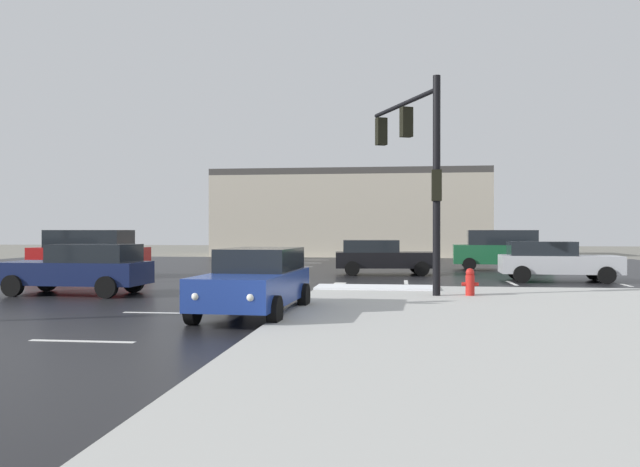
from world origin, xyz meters
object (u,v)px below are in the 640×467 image
traffic_signal_mast (418,155)px  fire_hydrant (470,282)px  suv_red (89,252)px  sedan_navy (80,268)px  sedan_black (381,256)px  sedan_silver (554,260)px  suv_green (502,249)px  sedan_blue (255,280)px

traffic_signal_mast → fire_hydrant: (1.47, -0.96, -3.81)m
suv_red → fire_hydrant: bearing=155.4°
suv_red → sedan_navy: size_ratio=1.06×
sedan_black → sedan_navy: size_ratio=1.02×
sedan_silver → suv_green: suv_green is taller
sedan_navy → suv_green: (15.12, 14.26, 0.24)m
suv_red → sedan_silver: bearing=-179.8°
fire_hydrant → sedan_navy: (-11.98, 0.00, 0.32)m
fire_hydrant → suv_green: 14.62m
traffic_signal_mast → sedan_navy: traffic_signal_mast is taller
traffic_signal_mast → sedan_silver: size_ratio=1.39×
sedan_navy → sedan_black: bearing=-130.0°
suv_red → traffic_signal_mast: bearing=156.3°
sedan_navy → suv_green: suv_green is taller
traffic_signal_mast → fire_hydrant: traffic_signal_mast is taller
sedan_silver → sedan_navy: (-16.02, -7.10, 0.00)m
traffic_signal_mast → sedan_silver: (5.51, 6.15, -3.49)m
fire_hydrant → sedan_blue: 6.82m
traffic_signal_mast → suv_red: 15.59m
sedan_silver → sedan_black: size_ratio=0.99×
suv_green → sedan_blue: bearing=-111.4°
sedan_navy → suv_green: bearing=-134.6°
suv_green → fire_hydrant: bearing=-98.7°
sedan_silver → sedan_black: (-6.87, 3.01, 0.00)m
sedan_black → suv_green: bearing=29.2°
sedan_silver → suv_red: bearing=-177.6°
traffic_signal_mast → sedan_navy: bearing=70.5°
traffic_signal_mast → suv_green: size_ratio=1.30×
suv_red → sedan_blue: suv_red is taller
suv_red → suv_green: size_ratio=0.98×
suv_red → sedan_blue: size_ratio=1.05×
traffic_signal_mast → sedan_navy: size_ratio=1.39×
traffic_signal_mast → sedan_silver: 8.96m
traffic_signal_mast → suv_green: (4.61, 13.31, -3.26)m
suv_red → sedan_blue: bearing=131.8°
sedan_silver → sedan_black: 7.50m
sedan_blue → sedan_black: 14.45m
suv_red → sedan_navy: suv_red is taller
sedan_blue → suv_green: 20.27m
fire_hydrant → sedan_blue: size_ratio=0.17×
sedan_silver → traffic_signal_mast: bearing=-129.1°
sedan_navy → suv_green: 20.79m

